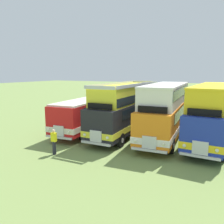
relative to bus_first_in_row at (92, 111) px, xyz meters
name	(u,v)px	position (x,y,z in m)	size (l,w,h in m)	color
bus_first_in_row	(92,111)	(0.00, 0.00, 0.00)	(3.12, 10.86, 2.99)	red
bus_second_in_row	(127,107)	(3.50, 0.16, 0.61)	(2.66, 11.00, 4.52)	black
bus_third_in_row	(165,109)	(6.99, -0.02, 0.71)	(3.03, 10.24, 4.49)	orange
bus_fourth_in_row	(212,111)	(10.49, 0.55, 0.72)	(3.07, 10.81, 4.49)	#1E339E
marshal_person	(54,142)	(1.31, -7.12, -0.87)	(0.36, 0.24, 1.73)	#23232D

